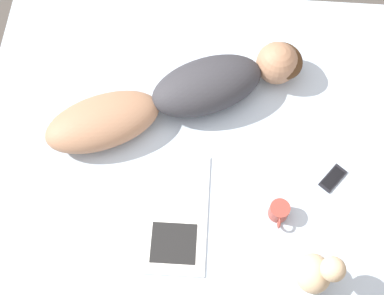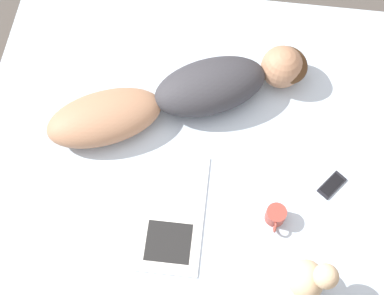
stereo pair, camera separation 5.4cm
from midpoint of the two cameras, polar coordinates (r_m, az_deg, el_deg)
ground_plane at (r=3.01m, az=1.12°, el=-3.70°), size 12.00×12.00×0.00m
bed at (r=2.77m, az=1.22°, el=-1.76°), size 1.83×2.17×0.53m
person at (r=2.54m, az=0.15°, el=5.79°), size 0.76×1.27×0.21m
open_magazine at (r=2.39m, az=-1.46°, el=-7.03°), size 0.56×0.29×0.01m
coffee_mug at (r=2.38m, az=9.55°, el=-7.17°), size 0.12×0.09×0.08m
cell_phone at (r=2.52m, az=15.28°, el=-3.90°), size 0.15×0.14×0.01m
plush_toy at (r=2.28m, az=13.21°, el=-13.49°), size 0.17×0.18×0.22m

